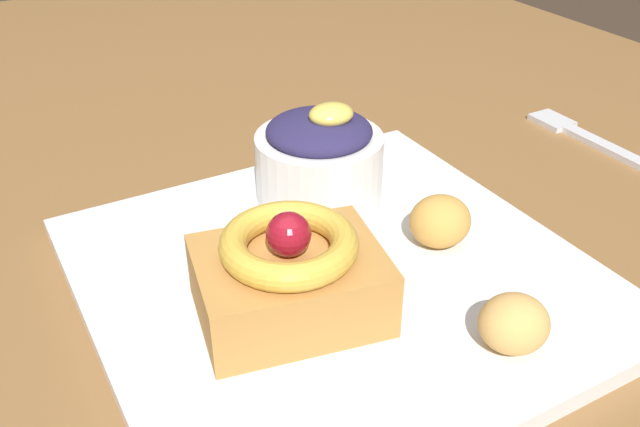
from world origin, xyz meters
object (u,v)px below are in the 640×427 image
at_px(fritter_front, 440,221).
at_px(berry_ramekin, 319,159).
at_px(fritter_middle, 514,323).
at_px(fork, 582,135).
at_px(front_plate, 336,277).
at_px(cake_slice, 290,275).

bearing_deg(fritter_front, berry_ramekin, 113.94).
relative_size(fritter_front, fritter_middle, 1.06).
distance_m(berry_ramekin, fritter_front, 0.09).
height_order(berry_ramekin, fork, berry_ramekin).
xyz_separation_m(berry_ramekin, fritter_middle, (0.01, -0.18, -0.02)).
distance_m(front_plate, berry_ramekin, 0.09).
bearing_deg(berry_ramekin, fork, -1.12).
xyz_separation_m(cake_slice, berry_ramekin, (0.07, 0.10, 0.00)).
distance_m(front_plate, fork, 0.29).
bearing_deg(berry_ramekin, fritter_front, -66.06).
xyz_separation_m(front_plate, fork, (0.28, 0.07, -0.00)).
distance_m(fritter_front, fork, 0.23).
xyz_separation_m(front_plate, berry_ramekin, (0.03, 0.08, 0.04)).
bearing_deg(fritter_front, fritter_middle, -105.07).
bearing_deg(cake_slice, fork, 16.17).
bearing_deg(cake_slice, front_plate, 28.07).
bearing_deg(front_plate, berry_ramekin, 67.68).
xyz_separation_m(fritter_front, fork, (0.22, 0.08, -0.03)).
bearing_deg(fritter_middle, front_plate, 113.85).
xyz_separation_m(berry_ramekin, fork, (0.25, -0.00, -0.04)).
height_order(fritter_front, fritter_middle, fritter_front).
bearing_deg(fork, front_plate, 103.89).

